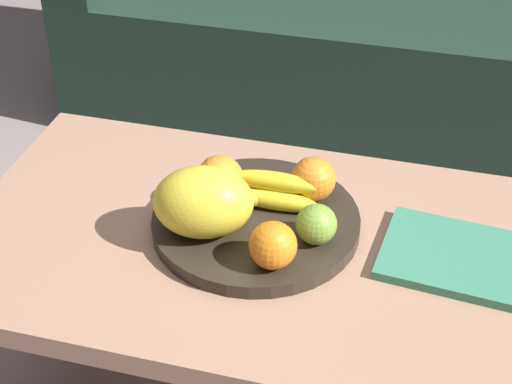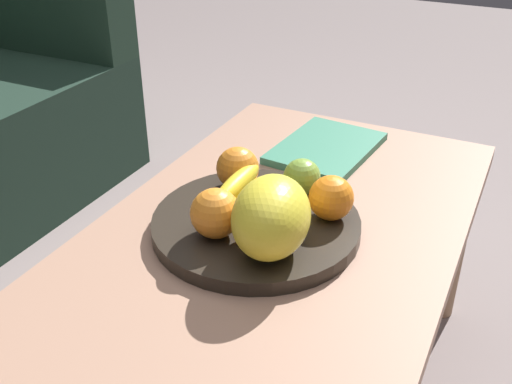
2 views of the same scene
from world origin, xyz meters
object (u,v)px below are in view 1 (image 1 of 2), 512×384
(orange_left, at_px, (313,179))
(orange_right, at_px, (220,178))
(melon_large_front, at_px, (203,202))
(magazine, at_px, (461,258))
(fruit_bowl, at_px, (256,222))
(couch, at_px, (363,15))
(apple_front, at_px, (316,224))
(banana_bunch, at_px, (276,192))
(orange_front, at_px, (273,245))
(coffee_table, at_px, (260,264))

(orange_left, relative_size, orange_right, 0.96)
(melon_large_front, bearing_deg, magazine, 8.23)
(fruit_bowl, bearing_deg, couch, 89.91)
(orange_right, bearing_deg, couch, 86.49)
(couch, xyz_separation_m, apple_front, (0.11, -1.29, 0.20))
(orange_left, xyz_separation_m, banana_bunch, (-0.06, -0.03, -0.01))
(orange_front, height_order, magazine, orange_front)
(fruit_bowl, bearing_deg, orange_front, -63.06)
(melon_large_front, xyz_separation_m, orange_front, (0.13, -0.05, -0.02))
(orange_front, relative_size, banana_bunch, 0.49)
(couch, bearing_deg, melon_large_front, -93.16)
(fruit_bowl, height_order, orange_right, orange_right)
(banana_bunch, distance_m, magazine, 0.32)
(couch, bearing_deg, orange_left, -86.20)
(coffee_table, height_order, orange_front, orange_front)
(couch, xyz_separation_m, melon_large_front, (-0.07, -1.32, 0.23))
(orange_right, height_order, apple_front, orange_right)
(orange_front, bearing_deg, apple_front, 54.16)
(fruit_bowl, bearing_deg, orange_right, 154.42)
(couch, bearing_deg, magazine, -74.98)
(coffee_table, relative_size, melon_large_front, 6.28)
(fruit_bowl, bearing_deg, banana_bunch, 59.63)
(couch, relative_size, banana_bunch, 11.01)
(couch, height_order, orange_right, couch)
(melon_large_front, xyz_separation_m, orange_right, (-0.00, 0.09, -0.02))
(coffee_table, height_order, melon_large_front, melon_large_front)
(coffee_table, xyz_separation_m, orange_front, (0.04, -0.08, 0.12))
(orange_left, bearing_deg, melon_large_front, -138.07)
(banana_bunch, height_order, magazine, banana_bunch)
(couch, height_order, magazine, couch)
(orange_right, bearing_deg, magazine, -4.93)
(coffee_table, xyz_separation_m, fruit_bowl, (-0.01, 0.03, 0.07))
(apple_front, bearing_deg, melon_large_front, -172.75)
(fruit_bowl, height_order, melon_large_front, melon_large_front)
(couch, relative_size, orange_right, 21.08)
(couch, bearing_deg, apple_front, -85.27)
(melon_large_front, xyz_separation_m, banana_bunch, (0.10, 0.10, -0.03))
(orange_front, bearing_deg, coffee_table, 116.82)
(apple_front, relative_size, magazine, 0.27)
(couch, distance_m, fruit_bowl, 1.27)
(coffee_table, xyz_separation_m, orange_left, (0.07, 0.10, 0.12))
(orange_left, bearing_deg, coffee_table, -121.95)
(orange_front, height_order, banana_bunch, orange_front)
(coffee_table, relative_size, orange_right, 12.60)
(apple_front, bearing_deg, coffee_table, 175.12)
(coffee_table, distance_m, fruit_bowl, 0.07)
(magazine, bearing_deg, banana_bunch, 177.74)
(apple_front, distance_m, magazine, 0.24)
(orange_right, xyz_separation_m, apple_front, (0.18, -0.07, -0.01))
(melon_large_front, xyz_separation_m, orange_left, (0.15, 0.14, -0.02))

